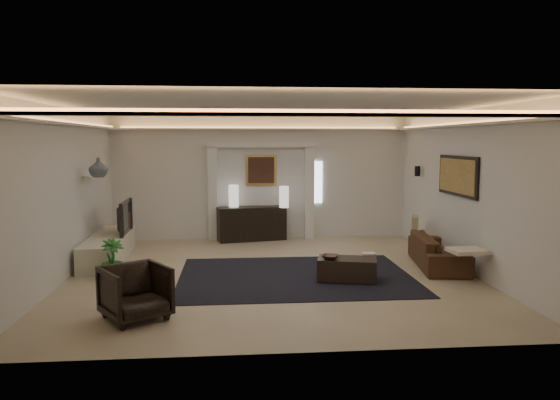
{
  "coord_description": "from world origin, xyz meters",
  "views": [
    {
      "loc": [
        -0.65,
        -9.08,
        2.34
      ],
      "look_at": [
        0.2,
        0.6,
        1.25
      ],
      "focal_mm": 33.83,
      "sensor_mm": 36.0,
      "label": 1
    }
  ],
  "objects": [
    {
      "name": "area_rug",
      "position": [
        0.4,
        -0.2,
        0.01
      ],
      "size": [
        4.0,
        3.0,
        0.01
      ],
      "primitive_type": "cube",
      "color": "black",
      "rests_on": "ground"
    },
    {
      "name": "figurine",
      "position": [
        -2.9,
        2.08,
        0.64
      ],
      "size": [
        0.18,
        0.18,
        0.38
      ],
      "primitive_type": "cylinder",
      "rotation": [
        0.0,
        0.0,
        -0.37
      ],
      "color": "#452F21",
      "rests_on": "media_ledge"
    },
    {
      "name": "painting_frame",
      "position": [
        0.0,
        3.47,
        1.65
      ],
      "size": [
        0.74,
        0.04,
        0.74
      ],
      "primitive_type": "cube",
      "color": "tan",
      "rests_on": "wall_back"
    },
    {
      "name": "coffee_table",
      "position": [
        1.23,
        -0.55,
        0.21
      ],
      "size": [
        1.07,
        0.75,
        0.36
      ],
      "primitive_type": "cube",
      "rotation": [
        0.0,
        0.0,
        -0.25
      ],
      "color": "black",
      "rests_on": "ground"
    },
    {
      "name": "wall_niche",
      "position": [
        -3.44,
        1.4,
        1.65
      ],
      "size": [
        0.1,
        0.55,
        0.04
      ],
      "primitive_type": "cube",
      "color": "silver",
      "rests_on": "wall_left"
    },
    {
      "name": "wall_front",
      "position": [
        0.0,
        -3.5,
        1.45
      ],
      "size": [
        7.0,
        0.0,
        7.0
      ],
      "primitive_type": "plane",
      "rotation": [
        -1.57,
        0.0,
        0.0
      ],
      "color": "silver",
      "rests_on": "ground"
    },
    {
      "name": "wall_left",
      "position": [
        -3.5,
        0.0,
        1.45
      ],
      "size": [
        0.0,
        7.0,
        7.0
      ],
      "primitive_type": "plane",
      "rotation": [
        1.57,
        0.0,
        1.57
      ],
      "color": "silver",
      "rests_on": "ground"
    },
    {
      "name": "ginger_jar",
      "position": [
        -3.15,
        0.93,
        1.85
      ],
      "size": [
        0.43,
        0.43,
        0.36
      ],
      "primitive_type": "imported",
      "rotation": [
        0.0,
        0.0,
        0.31
      ],
      "color": "slate",
      "rests_on": "wall_niche"
    },
    {
      "name": "sofa",
      "position": [
        3.15,
        0.31,
        0.29
      ],
      "size": [
        2.09,
        1.08,
        0.58
      ],
      "primitive_type": "imported",
      "rotation": [
        0.0,
        0.0,
        1.41
      ],
      "color": "black",
      "rests_on": "ground"
    },
    {
      "name": "armchair",
      "position": [
        -1.95,
        -2.2,
        0.36
      ],
      "size": [
        1.08,
        1.08,
        0.72
      ],
      "primitive_type": "imported",
      "rotation": [
        0.0,
        0.0,
        0.58
      ],
      "color": "black",
      "rests_on": "ground"
    },
    {
      "name": "wall_right",
      "position": [
        3.5,
        0.0,
        1.45
      ],
      "size": [
        0.0,
        7.0,
        7.0
      ],
      "primitive_type": "plane",
      "rotation": [
        1.57,
        0.0,
        -1.57
      ],
      "color": "silver",
      "rests_on": "ground"
    },
    {
      "name": "ceiling",
      "position": [
        0.0,
        0.0,
        2.9
      ],
      "size": [
        7.0,
        7.0,
        0.0
      ],
      "primitive_type": "plane",
      "rotation": [
        3.14,
        0.0,
        0.0
      ],
      "color": "white",
      "rests_on": "ground"
    },
    {
      "name": "alcove_header",
      "position": [
        0.0,
        3.4,
        2.25
      ],
      "size": [
        2.52,
        0.2,
        0.12
      ],
      "primitive_type": "cube",
      "color": "silver",
      "rests_on": "wall_back"
    },
    {
      "name": "plant",
      "position": [
        -2.73,
        -0.07,
        0.34
      ],
      "size": [
        0.53,
        0.53,
        0.68
      ],
      "primitive_type": "imported",
      "rotation": [
        0.0,
        0.0,
        0.6
      ],
      "color": "#2A6627",
      "rests_on": "ground"
    },
    {
      "name": "throw_blanket",
      "position": [
        3.15,
        -0.9,
        0.55
      ],
      "size": [
        0.61,
        0.52,
        0.06
      ],
      "primitive_type": "cube",
      "rotation": [
        0.0,
        0.0,
        0.09
      ],
      "color": "beige",
      "rests_on": "sofa"
    },
    {
      "name": "wall_sconce",
      "position": [
        3.38,
        2.2,
        1.68
      ],
      "size": [
        0.12,
        0.12,
        0.22
      ],
      "primitive_type": "cylinder",
      "color": "black",
      "rests_on": "wall_right"
    },
    {
      "name": "pilaster_left",
      "position": [
        -1.15,
        3.4,
        1.1
      ],
      "size": [
        0.22,
        0.2,
        2.2
      ],
      "primitive_type": "cube",
      "color": "silver",
      "rests_on": "ground"
    },
    {
      "name": "art_panel_gold",
      "position": [
        3.44,
        0.3,
        1.7
      ],
      "size": [
        0.02,
        1.5,
        0.62
      ],
      "primitive_type": "cube",
      "color": "tan",
      "rests_on": "wall_right"
    },
    {
      "name": "painting_canvas",
      "position": [
        0.0,
        3.44,
        1.65
      ],
      "size": [
        0.62,
        0.02,
        0.62
      ],
      "primitive_type": "cube",
      "color": "#4C2D1E",
      "rests_on": "wall_back"
    },
    {
      "name": "bowl",
      "position": [
        0.93,
        -0.59,
        0.44
      ],
      "size": [
        0.38,
        0.38,
        0.07
      ],
      "primitive_type": "imported",
      "rotation": [
        0.0,
        0.0,
        -0.44
      ],
      "color": "#4A3125",
      "rests_on": "coffee_table"
    },
    {
      "name": "lamp_left",
      "position": [
        -0.66,
        3.25,
        1.09
      ],
      "size": [
        0.29,
        0.29,
        0.52
      ],
      "primitive_type": "cylinder",
      "rotation": [
        0.0,
        0.0,
        0.32
      ],
      "color": "silver",
      "rests_on": "console"
    },
    {
      "name": "media_ledge",
      "position": [
        -3.15,
        1.48,
        0.23
      ],
      "size": [
        0.8,
        2.71,
        0.5
      ],
      "primitive_type": "cube",
      "rotation": [
        0.0,
        0.0,
        0.05
      ],
      "color": "beige",
      "rests_on": "ground"
    },
    {
      "name": "art_panel_frame",
      "position": [
        3.47,
        0.3,
        1.7
      ],
      "size": [
        0.04,
        1.64,
        0.74
      ],
      "primitive_type": "cube",
      "color": "black",
      "rests_on": "wall_right"
    },
    {
      "name": "throw_pillow",
      "position": [
        3.15,
        1.62,
        0.55
      ],
      "size": [
        0.25,
        0.44,
        0.42
      ],
      "primitive_type": "cube",
      "rotation": [
        0.0,
        0.0,
        -0.31
      ],
      "color": "tan",
      "rests_on": "sofa"
    },
    {
      "name": "cove_soffit",
      "position": [
        0.0,
        0.0,
        2.62
      ],
      "size": [
        7.0,
        7.0,
        0.04
      ],
      "primitive_type": "cube",
      "color": "silver",
      "rests_on": "ceiling"
    },
    {
      "name": "wall_back",
      "position": [
        0.0,
        3.5,
        1.45
      ],
      "size": [
        7.0,
        0.0,
        7.0
      ],
      "primitive_type": "plane",
      "rotation": [
        1.57,
        0.0,
        0.0
      ],
      "color": "silver",
      "rests_on": "ground"
    },
    {
      "name": "daylight_slit",
      "position": [
        1.35,
        3.48,
        1.35
      ],
      "size": [
        0.25,
        0.03,
        1.0
      ],
      "primitive_type": "cube",
      "color": "white",
      "rests_on": "wall_back"
    },
    {
      "name": "pilaster_right",
      "position": [
        1.15,
        3.4,
        1.1
      ],
      "size": [
        0.22,
        0.2,
        2.2
      ],
      "primitive_type": "cube",
      "color": "silver",
      "rests_on": "ground"
    },
    {
      "name": "tv",
      "position": [
        -2.95,
        1.71,
        0.78
      ],
      "size": [
        1.17,
        0.18,
        0.67
      ],
      "primitive_type": "imported",
      "rotation": [
        0.0,
        0.0,
        1.59
      ],
      "color": "black",
      "rests_on": "media_ledge"
    },
    {
      "name": "floor",
      "position": [
        0.0,
        0.0,
        0.0
      ],
      "size": [
        7.0,
        7.0,
        0.0
      ],
      "primitive_type": "plane",
      "color": "#C5B18E",
      "rests_on": "ground"
    },
    {
      "name": "lamp_right",
      "position": [
        0.51,
        3.05,
        1.09
      ],
      "size": [
        0.28,
        0.28,
        0.5
      ],
      "primitive_type": "cylinder",
      "rotation": [
        0.0,
        0.0,
        0.31
      ],
      "color": "silver",
      "rests_on": "console"
    },
    {
      "name": "magazine",
      "position": [
        1.67,
        -0.29,
        0.42
      ],
      "size": [
        0.23,
        0.17,
        0.03
      ],
      "primitive_type": "cube",
      "rotation": [
        0.0,
        0.0,
        -0.04
      ],
      "color": "white",
      "rests_on": "coffee_table"
    },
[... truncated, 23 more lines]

